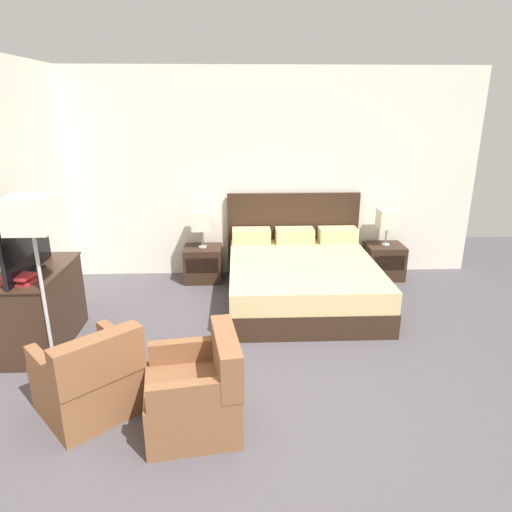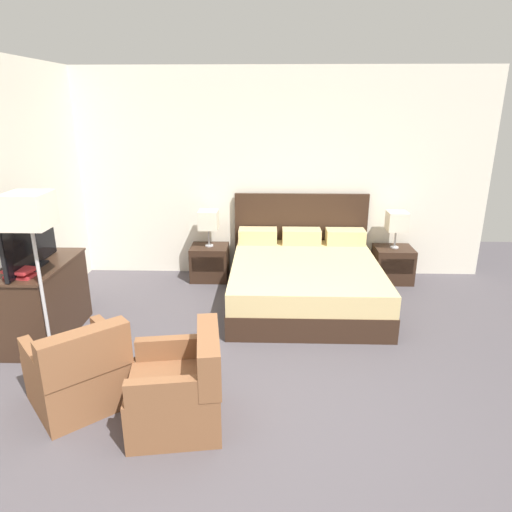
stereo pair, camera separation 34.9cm
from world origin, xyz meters
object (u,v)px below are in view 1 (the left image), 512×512
nightstand_left (203,264)px  book_blue_cover (16,279)px  nightstand_right (384,261)px  table_lamp_left (202,221)px  dresser (40,306)px  table_lamp_right (388,219)px  bed (301,277)px  book_small_top (18,276)px  tv (26,244)px  floor_lamp (32,225)px  armchair_companion (197,393)px  book_red_cover (19,282)px  armchair_by_window (90,381)px

nightstand_left → book_blue_cover: bearing=-126.1°
nightstand_right → table_lamp_left: size_ratio=1.02×
nightstand_right → dresser: size_ratio=0.46×
table_lamp_left → table_lamp_right: size_ratio=1.00×
bed → book_small_top: size_ratio=8.15×
nightstand_left → book_small_top: book_small_top is taller
nightstand_left → tv: tv is taller
nightstand_left → floor_lamp: size_ratio=0.31×
nightstand_right → table_lamp_right: bearing=90.0°
dresser → floor_lamp: floor_lamp is taller
nightstand_left → table_lamp_right: bearing=0.0°
nightstand_left → book_blue_cover: size_ratio=2.77×
table_lamp_right → table_lamp_left: bearing=180.0°
tv → armchair_companion: (1.68, -1.26, -0.82)m
book_red_cover → book_small_top: book_small_top is taller
armchair_companion → floor_lamp: bearing=150.0°
table_lamp_left → armchair_companion: 3.13m
nightstand_right → tv: bearing=-156.0°
dresser → book_small_top: 0.59m
book_small_top → armchair_companion: (1.67, -0.97, -0.60)m
tv → book_small_top: bearing=-87.0°
book_small_top → armchair_by_window: book_small_top is taller
nightstand_left → nightstand_right: (2.55, 0.00, 0.00)m
bed → nightstand_right: (1.28, 0.72, -0.05)m
nightstand_left → tv: 2.51m
tv → book_red_cover: (0.02, -0.29, -0.27)m
nightstand_right → armchair_companion: bearing=-127.9°
book_red_cover → armchair_by_window: book_red_cover is taller
nightstand_right → book_red_cover: (-4.05, -2.10, 0.59)m
nightstand_right → book_blue_cover: 4.63m
dresser → book_blue_cover: 0.57m
table_lamp_right → book_blue_cover: size_ratio=2.73×
table_lamp_left → book_red_cover: table_lamp_left is taller
nightstand_left → armchair_by_window: 2.95m
book_blue_cover → book_small_top: bearing=0.0°
table_lamp_left → book_red_cover: size_ratio=1.98×
book_blue_cover → book_small_top: 0.04m
bed → nightstand_left: size_ratio=4.02×
bed → book_red_cover: bed is taller
book_small_top → nightstand_right: bearing=27.3°
bed → book_blue_cover: (-2.80, -1.38, 0.56)m
nightstand_left → floor_lamp: floor_lamp is taller
table_lamp_left → book_blue_cover: (-1.53, -2.10, 0.01)m
floor_lamp → armchair_by_window: bearing=-48.7°
table_lamp_left → book_small_top: 2.58m
table_lamp_left → nightstand_left: bearing=-90.0°
book_small_top → tv: bearing=93.0°
table_lamp_left → book_blue_cover: bearing=-126.1°
nightstand_left → book_small_top: 2.66m
book_red_cover → book_blue_cover: 0.04m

